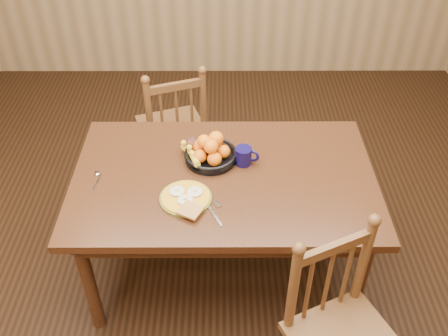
{
  "coord_description": "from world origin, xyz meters",
  "views": [
    {
      "loc": [
        -0.01,
        -2.0,
        2.47
      ],
      "look_at": [
        0.0,
        0.0,
        0.8
      ],
      "focal_mm": 40.0,
      "sensor_mm": 36.0,
      "label": 1
    }
  ],
  "objects_px": {
    "coffee_mug": "(244,156)",
    "fruit_bowl": "(210,152)",
    "chair_near": "(341,334)",
    "breakfast_plate": "(186,198)",
    "chair_far": "(173,129)",
    "dining_table": "(224,187)"
  },
  "relations": [
    {
      "from": "chair_far",
      "to": "fruit_bowl",
      "type": "distance_m",
      "value": 0.82
    },
    {
      "from": "chair_far",
      "to": "breakfast_plate",
      "type": "xyz_separation_m",
      "value": [
        0.16,
        -1.01,
        0.29
      ]
    },
    {
      "from": "chair_far",
      "to": "chair_near",
      "type": "distance_m",
      "value": 1.82
    },
    {
      "from": "chair_far",
      "to": "coffee_mug",
      "type": "distance_m",
      "value": 0.92
    },
    {
      "from": "dining_table",
      "to": "chair_near",
      "type": "xyz_separation_m",
      "value": [
        0.52,
        -0.77,
        -0.19
      ]
    },
    {
      "from": "dining_table",
      "to": "breakfast_plate",
      "type": "distance_m",
      "value": 0.28
    },
    {
      "from": "dining_table",
      "to": "breakfast_plate",
      "type": "xyz_separation_m",
      "value": [
        -0.19,
        -0.19,
        0.1
      ]
    },
    {
      "from": "dining_table",
      "to": "fruit_bowl",
      "type": "height_order",
      "value": "fruit_bowl"
    },
    {
      "from": "coffee_mug",
      "to": "fruit_bowl",
      "type": "xyz_separation_m",
      "value": [
        -0.19,
        0.03,
        0.0
      ]
    },
    {
      "from": "coffee_mug",
      "to": "fruit_bowl",
      "type": "height_order",
      "value": "fruit_bowl"
    },
    {
      "from": "chair_far",
      "to": "coffee_mug",
      "type": "bearing_deg",
      "value": 103.16
    },
    {
      "from": "chair_near",
      "to": "breakfast_plate",
      "type": "xyz_separation_m",
      "value": [
        -0.71,
        0.58,
        0.28
      ]
    },
    {
      "from": "chair_far",
      "to": "breakfast_plate",
      "type": "bearing_deg",
      "value": 79.68
    },
    {
      "from": "fruit_bowl",
      "to": "breakfast_plate",
      "type": "bearing_deg",
      "value": -109.48
    },
    {
      "from": "chair_far",
      "to": "fruit_bowl",
      "type": "xyz_separation_m",
      "value": [
        0.27,
        -0.69,
        0.34
      ]
    },
    {
      "from": "coffee_mug",
      "to": "breakfast_plate",
      "type": "bearing_deg",
      "value": -136.03
    },
    {
      "from": "dining_table",
      "to": "coffee_mug",
      "type": "distance_m",
      "value": 0.2
    },
    {
      "from": "dining_table",
      "to": "chair_far",
      "type": "height_order",
      "value": "chair_far"
    },
    {
      "from": "coffee_mug",
      "to": "chair_near",
      "type": "bearing_deg",
      "value": -64.88
    },
    {
      "from": "coffee_mug",
      "to": "dining_table",
      "type": "bearing_deg",
      "value": -137.23
    },
    {
      "from": "coffee_mug",
      "to": "fruit_bowl",
      "type": "bearing_deg",
      "value": 171.09
    },
    {
      "from": "breakfast_plate",
      "to": "chair_far",
      "type": "bearing_deg",
      "value": 98.93
    }
  ]
}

